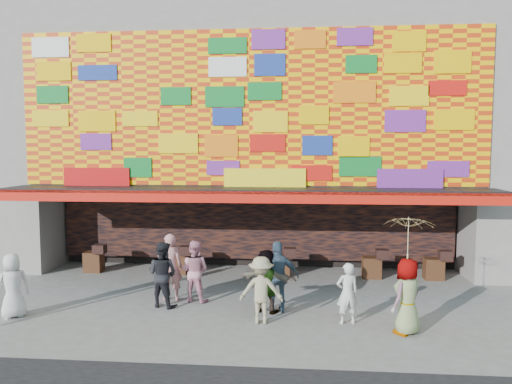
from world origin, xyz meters
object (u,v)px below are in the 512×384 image
at_px(ped_i, 194,271).
at_px(parasol, 409,239).
at_px(ped_d, 261,290).
at_px(ped_g, 407,296).
at_px(ped_c, 162,274).
at_px(ped_h, 347,293).
at_px(ped_b, 170,267).
at_px(ped_a, 13,286).
at_px(ped_e, 278,277).
at_px(ped_f, 266,281).

relative_size(ped_i, parasol, 0.86).
height_order(ped_d, ped_g, ped_g).
distance_m(ped_c, ped_d, 2.96).
height_order(ped_c, ped_h, ped_c).
height_order(ped_b, parasol, parasol).
relative_size(ped_c, ped_h, 1.18).
relative_size(ped_c, parasol, 0.89).
height_order(ped_d, ped_i, ped_i).
relative_size(ped_a, ped_i, 0.96).
bearing_deg(ped_h, parasol, 143.77).
bearing_deg(ped_h, ped_c, -23.45).
bearing_deg(ped_e, ped_a, -2.19).
bearing_deg(ped_c, ped_i, -127.80).
bearing_deg(ped_i, ped_c, 48.81).
xyz_separation_m(ped_a, ped_g, (9.70, -0.26, 0.06)).
bearing_deg(ped_c, ped_d, 176.73).
bearing_deg(ped_f, ped_b, 1.10).
bearing_deg(ped_e, ped_h, 146.63).
bearing_deg(ped_g, ped_d, -51.24).
bearing_deg(ped_f, ped_d, 102.16).
bearing_deg(ped_e, ped_g, 146.23).
bearing_deg(parasol, ped_a, 178.45).
relative_size(ped_a, ped_e, 0.88).
height_order(ped_f, ped_h, ped_f).
height_order(ped_d, ped_f, ped_f).
relative_size(ped_g, ped_h, 1.17).
height_order(ped_a, ped_b, ped_b).
xyz_separation_m(ped_d, ped_f, (0.07, 0.80, 0.01)).
distance_m(ped_a, ped_b, 4.01).
bearing_deg(ped_a, ped_i, 158.64).
bearing_deg(ped_c, ped_g, -175.99).
distance_m(ped_b, ped_d, 3.15).
bearing_deg(ped_d, ped_c, -22.21).
xyz_separation_m(ped_d, ped_e, (0.38, 0.85, 0.11)).
distance_m(ped_e, ped_h, 1.88).
bearing_deg(ped_d, ped_b, -32.34).
relative_size(ped_e, ped_h, 1.24).
xyz_separation_m(ped_h, ped_i, (-4.10, 1.45, 0.11)).
height_order(ped_a, ped_d, ped_a).
distance_m(ped_d, ped_h, 2.11).
bearing_deg(ped_c, parasol, -175.99).
distance_m(ped_d, ped_f, 0.81).
height_order(ped_c, ped_e, ped_e).
distance_m(ped_a, ped_g, 9.71).
bearing_deg(ped_d, ped_f, -96.73).
relative_size(ped_d, parasol, 0.83).
height_order(ped_c, ped_g, ped_c).
xyz_separation_m(ped_c, ped_i, (0.77, 0.53, -0.03)).
relative_size(ped_d, ped_f, 0.99).
relative_size(ped_d, ped_g, 0.93).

